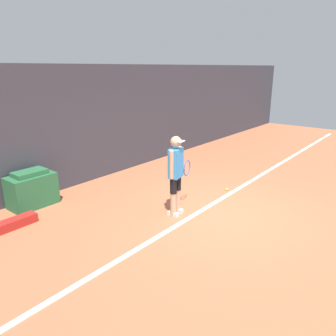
{
  "coord_description": "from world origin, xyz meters",
  "views": [
    {
      "loc": [
        -5.6,
        -3.14,
        2.96
      ],
      "look_at": [
        -0.57,
        0.89,
        0.97
      ],
      "focal_mm": 35.0,
      "sensor_mm": 36.0,
      "label": 1
    }
  ],
  "objects_px": {
    "covered_chair": "(32,189)",
    "equipment_bag": "(14,223)",
    "tennis_ball": "(227,189)",
    "tennis_player": "(176,172)"
  },
  "relations": [
    {
      "from": "covered_chair",
      "to": "equipment_bag",
      "type": "bearing_deg",
      "value": -138.97
    },
    {
      "from": "tennis_player",
      "to": "tennis_ball",
      "type": "distance_m",
      "value": 2.08
    },
    {
      "from": "tennis_ball",
      "to": "covered_chair",
      "type": "relative_size",
      "value": 0.07
    },
    {
      "from": "covered_chair",
      "to": "tennis_ball",
      "type": "bearing_deg",
      "value": -39.68
    },
    {
      "from": "tennis_player",
      "to": "equipment_bag",
      "type": "relative_size",
      "value": 1.93
    },
    {
      "from": "tennis_ball",
      "to": "covered_chair",
      "type": "xyz_separation_m",
      "value": [
        -3.52,
        2.92,
        0.35
      ]
    },
    {
      "from": "tennis_player",
      "to": "equipment_bag",
      "type": "height_order",
      "value": "tennis_player"
    },
    {
      "from": "covered_chair",
      "to": "equipment_bag",
      "type": "xyz_separation_m",
      "value": [
        -0.8,
        -0.69,
        -0.29
      ]
    },
    {
      "from": "covered_chair",
      "to": "tennis_player",
      "type": "bearing_deg",
      "value": -58.85
    },
    {
      "from": "tennis_ball",
      "to": "equipment_bag",
      "type": "height_order",
      "value": "equipment_bag"
    }
  ]
}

